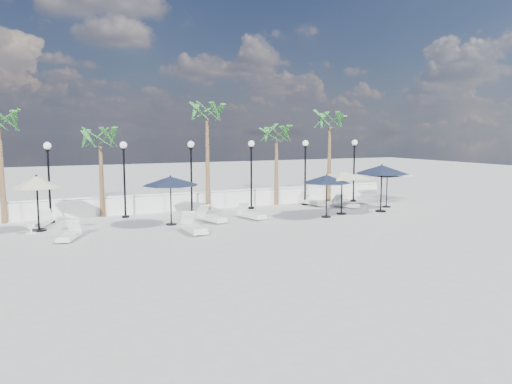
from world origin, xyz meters
name	(u,v)px	position (x,y,z in m)	size (l,w,h in m)	color
ground	(240,235)	(0.00, 0.00, 0.00)	(100.00, 100.00, 0.00)	#A9A9A4
balustrade	(186,202)	(0.00, 7.50, 0.47)	(26.00, 0.30, 1.01)	white
lamppost_1	(49,171)	(-7.00, 6.50, 2.49)	(0.36, 0.36, 3.84)	black
lamppost_2	(124,168)	(-3.50, 6.50, 2.49)	(0.36, 0.36, 3.84)	black
lamppost_3	(191,166)	(0.00, 6.50, 2.49)	(0.36, 0.36, 3.84)	black
lamppost_4	(251,165)	(3.50, 6.50, 2.49)	(0.36, 0.36, 3.84)	black
lamppost_5	(305,163)	(7.00, 6.50, 2.49)	(0.36, 0.36, 3.84)	black
lamppost_6	(354,162)	(10.50, 6.50, 2.49)	(0.36, 0.36, 3.84)	black
palm_1	(100,143)	(-4.50, 7.30, 3.75)	(2.60, 2.60, 4.70)	brown
palm_2	(207,117)	(1.20, 7.30, 5.12)	(2.60, 2.60, 6.10)	brown
palm_3	(277,138)	(5.50, 7.30, 3.95)	(2.60, 2.60, 4.90)	brown
palm_4	(330,125)	(9.20, 7.30, 4.73)	(2.60, 2.60, 5.70)	brown
lounger_1	(41,222)	(-7.47, 5.58, 0.22)	(1.13, 1.87, 0.67)	silver
lounger_2	(69,235)	(-6.54, 1.97, 0.21)	(1.12, 1.75, 0.63)	silver
lounger_3	(194,227)	(-1.60, 1.28, 0.25)	(0.69, 2.01, 0.75)	silver
lounger_4	(211,217)	(-0.02, 3.41, 0.23)	(1.05, 1.94, 0.69)	silver
lounger_5	(251,214)	(2.09, 3.47, 0.23)	(0.96, 1.94, 0.70)	silver
lounger_6	(346,204)	(8.56, 4.57, 0.22)	(0.83, 1.82, 0.66)	silver
lounger_7	(311,201)	(7.28, 6.22, 0.24)	(0.90, 1.95, 0.70)	silver
side_table_0	(31,226)	(-7.90, 4.15, 0.30)	(0.52, 0.52, 0.50)	silver
side_table_1	(76,223)	(-6.08, 4.37, 0.28)	(0.47, 0.47, 0.46)	silver
side_table_2	(342,199)	(9.48, 6.20, 0.27)	(0.45, 0.45, 0.44)	silver
parasol_navy_left	(170,181)	(-1.94, 3.56, 2.04)	(2.63, 2.63, 2.32)	black
parasol_navy_mid	(327,179)	(5.75, 2.27, 1.94)	(2.46, 2.46, 2.21)	black
parasol_navy_right	(382,170)	(9.43, 2.54, 2.29)	(2.90, 2.90, 2.60)	black
parasol_cream_sq_a	(387,170)	(10.79, 3.72, 2.16)	(4.75, 4.75, 2.33)	black
parasol_cream_sq_b	(342,172)	(6.99, 2.73, 2.23)	(4.82, 4.82, 2.42)	black
parasol_cream_small	(37,183)	(-7.58, 4.57, 2.11)	(2.01, 2.01, 2.47)	black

